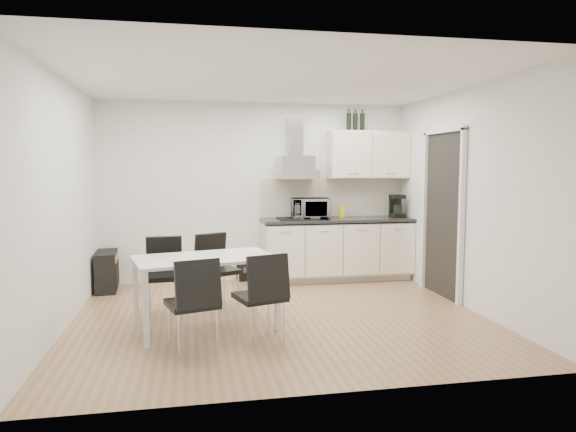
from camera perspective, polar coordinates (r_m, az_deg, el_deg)
name	(u,v)px	position (r m, az deg, el deg)	size (l,w,h in m)	color
ground	(280,317)	(5.85, -0.92, -11.11)	(4.50, 4.50, 0.00)	#A27D58
wall_back	(257,192)	(7.59, -3.50, 2.67)	(4.50, 0.10, 2.60)	white
wall_front	(327,219)	(3.67, 4.34, -0.32)	(4.50, 0.10, 2.60)	white
wall_left	(61,203)	(5.69, -23.89, 1.28)	(0.10, 4.00, 2.60)	white
wall_right	(468,198)	(6.39, 19.36, 1.85)	(0.10, 4.00, 2.60)	white
ceiling	(279,80)	(5.68, -0.97, 14.89)	(4.50, 4.50, 0.00)	white
doorway	(442,215)	(6.88, 16.71, 0.07)	(0.08, 1.04, 2.10)	white
kitchenette	(339,224)	(7.62, 5.72, -0.88)	(2.22, 0.64, 2.52)	beige
dining_table	(205,264)	(5.37, -9.17, -5.34)	(1.56, 1.11, 0.75)	white
chair_far_left	(165,277)	(5.94, -13.52, -6.63)	(0.44, 0.50, 0.88)	black
chair_far_right	(218,272)	(6.13, -7.76, -6.16)	(0.44, 0.50, 0.88)	black
chair_near_left	(192,305)	(4.73, -10.62, -9.68)	(0.44, 0.50, 0.88)	black
chair_near_right	(260,298)	(4.90, -3.16, -9.07)	(0.44, 0.50, 0.88)	black
guitar_amp	(107,271)	(7.40, -19.50, -5.78)	(0.32, 0.65, 0.53)	black
floor_speaker	(243,272)	(7.62, -4.98, -6.18)	(0.16, 0.14, 0.27)	black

